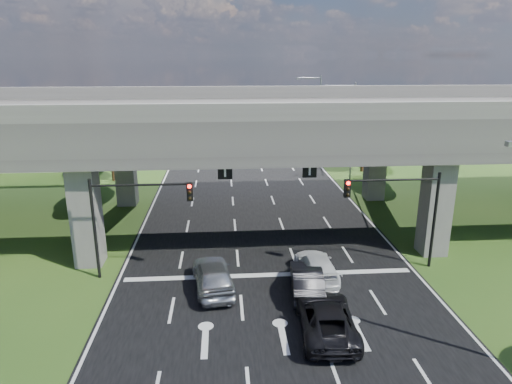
{
  "coord_description": "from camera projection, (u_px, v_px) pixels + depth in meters",
  "views": [
    {
      "loc": [
        -2.61,
        -20.89,
        12.54
      ],
      "look_at": [
        -0.42,
        8.54,
        3.68
      ],
      "focal_mm": 32.0,
      "sensor_mm": 36.0,
      "label": 1
    }
  ],
  "objects": [
    {
      "name": "tree_left_mid",
      "position": [
        101.0,
        129.0,
        53.82
      ],
      "size": [
        3.91,
        3.9,
        6.76
      ],
      "color": "black",
      "rests_on": "ground"
    },
    {
      "name": "streetlight_far",
      "position": [
        349.0,
        125.0,
        45.7
      ],
      "size": [
        3.38,
        0.25,
        10.0
      ],
      "color": "gray",
      "rests_on": "ground"
    },
    {
      "name": "car_silver",
      "position": [
        213.0,
        275.0,
        25.23
      ],
      "size": [
        2.7,
        5.28,
        1.72
      ],
      "primitive_type": "imported",
      "rotation": [
        0.0,
        0.0,
        3.28
      ],
      "color": "#A2A4A9",
      "rests_on": "road"
    },
    {
      "name": "signal_right",
      "position": [
        401.0,
        203.0,
        26.86
      ],
      "size": [
        5.76,
        0.54,
        6.0
      ],
      "color": "black",
      "rests_on": "ground"
    },
    {
      "name": "overpass",
      "position": [
        258.0,
        122.0,
        32.93
      ],
      "size": [
        80.0,
        15.0,
        10.0
      ],
      "color": "#393634",
      "rests_on": "ground"
    },
    {
      "name": "tree_right_near",
      "position": [
        365.0,
        132.0,
        50.12
      ],
      "size": [
        4.2,
        4.2,
        7.28
      ],
      "color": "black",
      "rests_on": "ground"
    },
    {
      "name": "road",
      "position": [
        260.0,
        234.0,
        33.29
      ],
      "size": [
        18.0,
        120.0,
        0.03
      ],
      "primitive_type": "cube",
      "color": "black",
      "rests_on": "ground"
    },
    {
      "name": "tree_right_far",
      "position": [
        324.0,
        112.0,
        65.24
      ],
      "size": [
        4.5,
        4.5,
        7.8
      ],
      "color": "black",
      "rests_on": "ground"
    },
    {
      "name": "ground",
      "position": [
        276.0,
        306.0,
        23.74
      ],
      "size": [
        160.0,
        160.0,
        0.0
      ],
      "primitive_type": "plane",
      "color": "#284A17",
      "rests_on": "ground"
    },
    {
      "name": "signal_left",
      "position": [
        132.0,
        209.0,
        25.75
      ],
      "size": [
        5.76,
        0.54,
        6.0
      ],
      "color": "black",
      "rests_on": "ground"
    },
    {
      "name": "car_dark",
      "position": [
        307.0,
        280.0,
        24.8
      ],
      "size": [
        2.09,
        4.79,
        1.53
      ],
      "primitive_type": "imported",
      "rotation": [
        0.0,
        0.0,
        3.04
      ],
      "color": "black",
      "rests_on": "road"
    },
    {
      "name": "car_white",
      "position": [
        317.0,
        266.0,
        26.59
      ],
      "size": [
        2.07,
        4.92,
        1.42
      ],
      "primitive_type": "imported",
      "rotation": [
        0.0,
        0.0,
        3.16
      ],
      "color": "silver",
      "rests_on": "road"
    },
    {
      "name": "tree_left_far",
      "position": [
        145.0,
        113.0,
        61.46
      ],
      "size": [
        4.8,
        4.8,
        8.32
      ],
      "color": "black",
      "rests_on": "ground"
    },
    {
      "name": "streetlight_beyond",
      "position": [
        317.0,
        107.0,
        60.98
      ],
      "size": [
        3.38,
        0.25,
        10.0
      ],
      "color": "gray",
      "rests_on": "ground"
    },
    {
      "name": "car_trailing",
      "position": [
        326.0,
        318.0,
        21.28
      ],
      "size": [
        2.83,
        5.57,
        1.51
      ],
      "primitive_type": "imported",
      "rotation": [
        0.0,
        0.0,
        3.08
      ],
      "color": "black",
      "rests_on": "road"
    },
    {
      "name": "tree_left_near",
      "position": [
        110.0,
        135.0,
        46.2
      ],
      "size": [
        4.5,
        4.5,
        7.8
      ],
      "color": "black",
      "rests_on": "ground"
    },
    {
      "name": "warehouse",
      "position": [
        28.0,
        147.0,
        54.75
      ],
      "size": [
        20.0,
        10.0,
        4.0
      ],
      "primitive_type": "cube",
      "color": "#9E9E99",
      "rests_on": "ground"
    },
    {
      "name": "tree_right_mid",
      "position": [
        369.0,
        124.0,
        58.07
      ],
      "size": [
        3.91,
        3.9,
        6.76
      ],
      "color": "black",
      "rests_on": "ground"
    }
  ]
}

